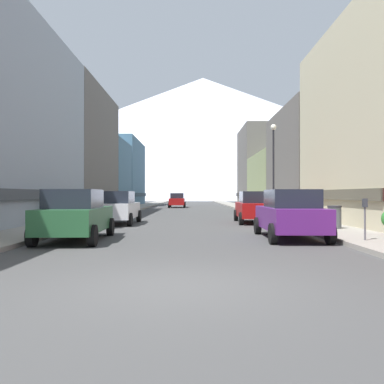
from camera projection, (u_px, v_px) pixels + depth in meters
The scene contains 21 objects.
ground_plane at pixel (176, 286), 6.93m from camera, with size 400.00×400.00×0.00m, color #424242.
sidewalk_left at pixel (129, 209), 41.90m from camera, with size 2.50×100.00×0.15m, color gray.
sidewalk_right at pixel (247, 209), 41.96m from camera, with size 2.50×100.00×0.15m, color gray.
storefront_left_2 at pixel (65, 153), 35.02m from camera, with size 6.91×13.21×10.88m.
storefront_left_3 at pixel (85, 176), 46.29m from camera, with size 9.48×9.15×7.84m.
storefront_left_4 at pixel (116, 174), 58.26m from camera, with size 6.63×13.97×9.52m.
storefront_right_2 at pixel (335, 164), 32.84m from camera, with size 9.76×11.84×8.61m.
storefront_right_3 at pixel (284, 182), 45.58m from camera, with size 7.27×13.32×6.25m.
storefront_right_4 at pixel (262, 168), 58.01m from camera, with size 6.87×11.29×11.36m.
car_left_0 at pixel (74, 215), 13.72m from camera, with size 2.22×4.47×1.78m.
car_left_1 at pixel (116, 208), 21.48m from camera, with size 2.07×4.41×1.78m.
car_right_0 at pixel (288, 214), 14.35m from camera, with size 2.12×4.43×1.78m.
car_right_1 at pixel (253, 207), 22.40m from camera, with size 2.17×4.45×1.78m.
car_driving_0 at pixel (175, 200), 48.99m from camera, with size 2.06×4.40×1.78m.
parking_meter_near at pixel (363, 213), 12.62m from camera, with size 0.14×0.10×1.33m.
trash_bin_right at pixel (333, 217), 16.98m from camera, with size 0.59×0.59×0.98m.
potted_plant_1 at pixel (48, 211), 20.07m from camera, with size 0.74×0.74×1.09m.
potted_plant_2 at pixel (291, 209), 26.56m from camera, with size 0.60×0.60×0.93m.
pedestrian_0 at pixel (261, 203), 33.57m from camera, with size 0.36×0.36×1.68m.
streetlamp_right at pixel (272, 157), 24.82m from camera, with size 0.36×0.36×5.86m.
mountain_backdrop at pixel (201, 137), 267.21m from camera, with size 343.71×343.71×80.40m, color silver.
Camera 1 is at (0.24, -6.94, 1.60)m, focal length 37.09 mm.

